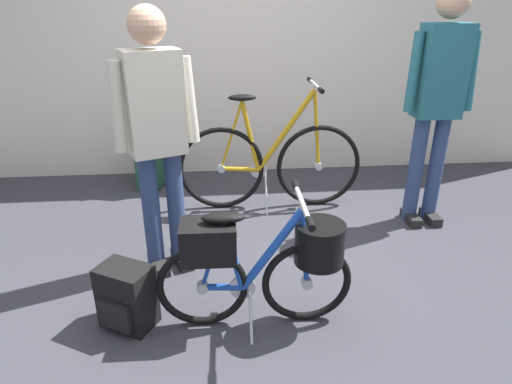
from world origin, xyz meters
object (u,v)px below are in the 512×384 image
object	(u,v)px
visitor_browsing	(157,131)
rolling_suitcase	(151,157)
display_bike_left	(270,163)
backpack_on_floor	(126,297)
folding_bike_foreground	(264,259)
visitor_near_wall	(438,95)

from	to	relation	value
visitor_browsing	rolling_suitcase	xyz separation A→B (m)	(-0.26, 1.36, -0.64)
display_bike_left	backpack_on_floor	world-z (taller)	display_bike_left
folding_bike_foreground	backpack_on_floor	bearing A→B (deg)	176.72
visitor_browsing	visitor_near_wall	bearing A→B (deg)	13.89
display_bike_left	rolling_suitcase	world-z (taller)	display_bike_left
display_bike_left	rolling_suitcase	bearing A→B (deg)	153.02
visitor_near_wall	visitor_browsing	size ratio (longest dim) A/B	1.07
folding_bike_foreground	display_bike_left	distance (m)	1.48
folding_bike_foreground	rolling_suitcase	size ratio (longest dim) A/B	1.26
display_bike_left	rolling_suitcase	xyz separation A→B (m)	(-1.04, 0.53, -0.11)
display_bike_left	visitor_near_wall	size ratio (longest dim) A/B	0.87
rolling_suitcase	visitor_browsing	bearing A→B (deg)	-79.14
visitor_near_wall	rolling_suitcase	distance (m)	2.48
display_bike_left	backpack_on_floor	bearing A→B (deg)	-123.44
folding_bike_foreground	backpack_on_floor	world-z (taller)	folding_bike_foreground
display_bike_left	folding_bike_foreground	bearing A→B (deg)	-97.96
folding_bike_foreground	backpack_on_floor	distance (m)	0.77
backpack_on_floor	visitor_near_wall	bearing A→B (deg)	27.07
folding_bike_foreground	visitor_browsing	world-z (taller)	visitor_browsing
folding_bike_foreground	backpack_on_floor	xyz separation A→B (m)	(-0.73, 0.04, -0.22)
display_bike_left	backpack_on_floor	size ratio (longest dim) A/B	4.20
visitor_near_wall	visitor_browsing	world-z (taller)	visitor_near_wall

